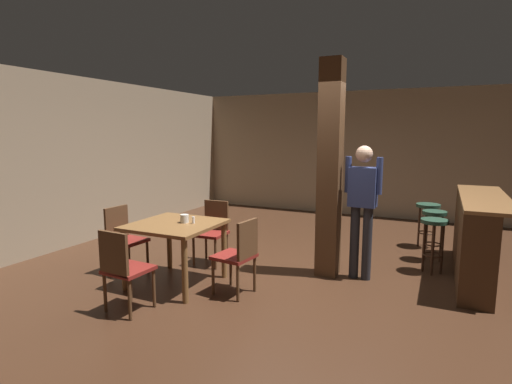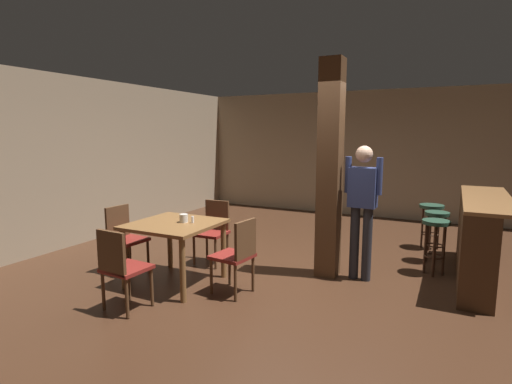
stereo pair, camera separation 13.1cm
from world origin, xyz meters
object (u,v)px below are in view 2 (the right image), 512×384
Objects in this scene: bar_stool_near at (436,234)px; chair_west at (124,235)px; bar_counter at (475,237)px; dining_table at (175,232)px; chair_north at (213,228)px; napkin_cup at (184,218)px; chair_east at (237,253)px; standing_person at (362,203)px; bar_stool_far at (431,215)px; bar_stool_mid at (436,225)px; chair_south at (121,265)px; salt_shaker at (193,220)px.

chair_west is at bearing -154.95° from bar_stool_near.
bar_stool_near is at bearing -170.36° from bar_counter.
dining_table is 3.40m from bar_stool_near.
chair_north is at bearing -164.03° from bar_counter.
napkin_cup is 3.30m from bar_stool_near.
chair_east is 1.71m from standing_person.
chair_west is 3.17m from standing_person.
chair_west is 4.75m from bar_stool_far.
standing_person is at bearing -143.67° from bar_stool_near.
chair_east reaches higher than bar_stool_mid.
chair_south reaches higher than salt_shaker.
dining_table is 1.35× the size of bar_stool_mid.
standing_person is at bearing 30.30° from salt_shaker.
napkin_cup is (-0.78, 0.04, 0.32)m from chair_east.
bar_stool_mid is at bearing 38.98° from dining_table.
napkin_cup is at bearing 176.86° from chair_east.
salt_shaker is 0.12× the size of bar_stool_far.
bar_stool_mid is at bearing 39.08° from napkin_cup.
bar_stool_far is (2.77, 3.06, -0.10)m from dining_table.
bar_stool_near is (0.85, 0.62, -0.45)m from standing_person.
bar_stool_mid is at bearing 48.44° from chair_south.
chair_east is 2.68m from bar_stool_near.
chair_south reaches higher than bar_stool_far.
bar_stool_mid is at bearing 26.45° from chair_north.
bar_stool_far is at bearing 55.13° from chair_south.
dining_table is 0.28m from salt_shaker.
chair_north is 1.00× the size of chair_south.
bar_counter reaches higher than salt_shaker.
dining_table is 1.14× the size of chair_north.
dining_table is 1.14× the size of chair_east.
standing_person reaches higher than chair_west.
chair_west is 4.16m from bar_stool_near.
napkin_cup is 4.03m from bar_stool_far.
chair_south is 1.28m from chair_east.
chair_south reaches higher than napkin_cup.
bar_stool_mid is at bearing 31.63° from chair_west.
standing_person reaches higher than bar_stool_near.
chair_south is 4.84m from bar_stool_far.
chair_east is (0.88, 0.02, -0.15)m from dining_table.
chair_north is 1.00× the size of chair_east.
dining_table is at bearing -150.52° from standing_person.
chair_north reaches higher than bar_stool_near.
standing_person is 1.14m from bar_stool_near.
salt_shaker reaches higher than bar_stool_far.
salt_shaker is at bearing -149.70° from standing_person.
napkin_cup is at bearing 84.93° from chair_south.
chair_east is 1.22× the size of bar_stool_far.
standing_person is at bearing 7.28° from chair_north.
napkin_cup is 0.14× the size of bar_stool_far.
bar_counter reaches higher than chair_north.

